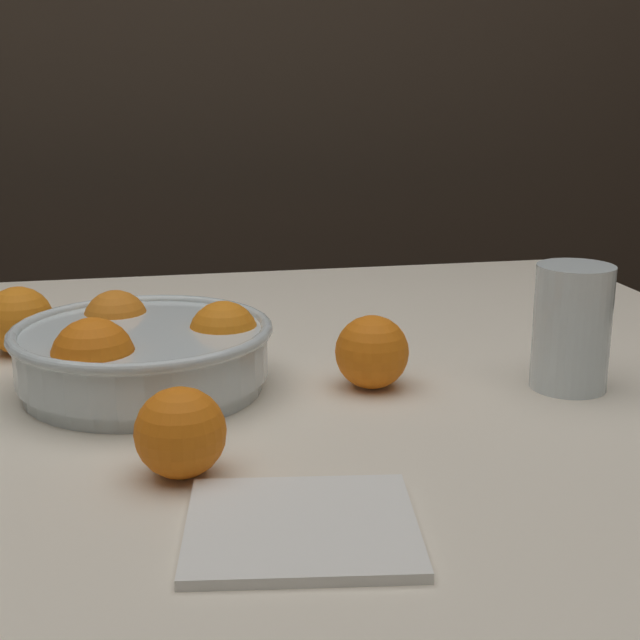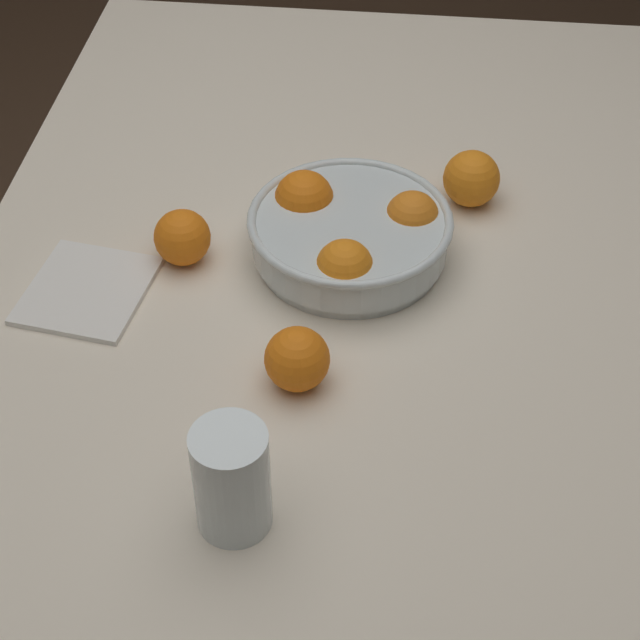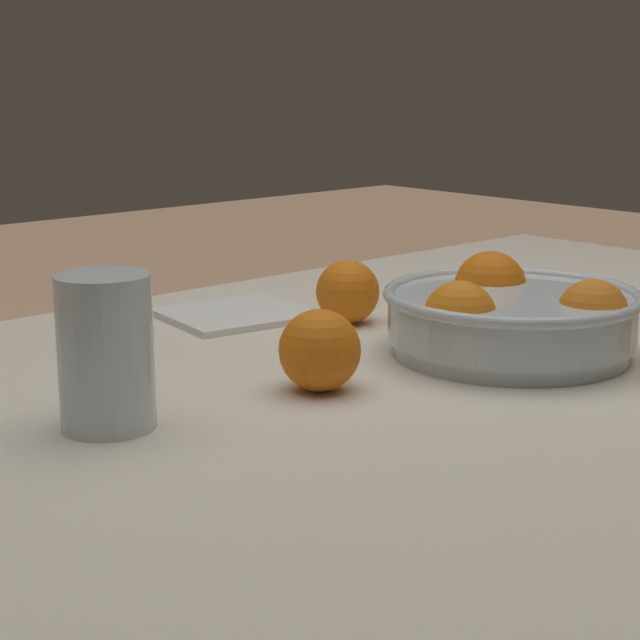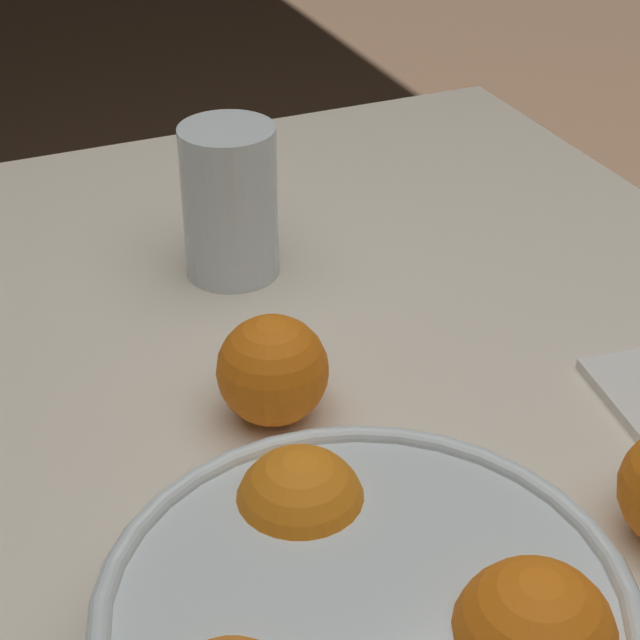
{
  "view_description": "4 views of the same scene",
  "coord_description": "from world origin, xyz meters",
  "px_view_note": "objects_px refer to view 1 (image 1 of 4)",
  "views": [
    {
      "loc": [
        -0.02,
        -0.92,
        1.04
      ],
      "look_at": [
        0.16,
        -0.04,
        0.79
      ],
      "focal_mm": 50.0,
      "sensor_mm": 36.0,
      "label": 1
    },
    {
      "loc": [
        1.06,
        0.05,
        1.65
      ],
      "look_at": [
        0.17,
        -0.04,
        0.8
      ],
      "focal_mm": 60.0,
      "sensor_mm": 36.0,
      "label": 2
    },
    {
      "loc": [
        0.85,
        0.64,
        1.02
      ],
      "look_at": [
        0.18,
        -0.09,
        0.78
      ],
      "focal_mm": 60.0,
      "sensor_mm": 36.0,
      "label": 3
    },
    {
      "loc": [
        -0.35,
        0.14,
        1.18
      ],
      "look_at": [
        0.2,
        -0.1,
        0.8
      ],
      "focal_mm": 60.0,
      "sensor_mm": 36.0,
      "label": 4
    }
  ],
  "objects_px": {
    "juice_glass": "(571,333)",
    "orange_loose_aside": "(176,433)",
    "fruit_bowl": "(143,351)",
    "orange_loose_near_bowl": "(19,320)",
    "orange_loose_front": "(372,352)"
  },
  "relations": [
    {
      "from": "juice_glass",
      "to": "orange_loose_aside",
      "type": "height_order",
      "value": "juice_glass"
    },
    {
      "from": "fruit_bowl",
      "to": "orange_loose_near_bowl",
      "type": "height_order",
      "value": "fruit_bowl"
    },
    {
      "from": "juice_glass",
      "to": "orange_loose_aside",
      "type": "relative_size",
      "value": 1.74
    },
    {
      "from": "orange_loose_aside",
      "to": "orange_loose_near_bowl",
      "type": "bearing_deg",
      "value": 113.71
    },
    {
      "from": "orange_loose_aside",
      "to": "orange_loose_front",
      "type": "bearing_deg",
      "value": 40.22
    },
    {
      "from": "juice_glass",
      "to": "orange_loose_front",
      "type": "relative_size",
      "value": 1.69
    },
    {
      "from": "fruit_bowl",
      "to": "juice_glass",
      "type": "xyz_separation_m",
      "value": [
        0.43,
        -0.08,
        0.02
      ]
    },
    {
      "from": "juice_glass",
      "to": "orange_loose_near_bowl",
      "type": "height_order",
      "value": "juice_glass"
    },
    {
      "from": "fruit_bowl",
      "to": "orange_loose_aside",
      "type": "relative_size",
      "value": 3.59
    },
    {
      "from": "orange_loose_near_bowl",
      "to": "orange_loose_front",
      "type": "xyz_separation_m",
      "value": [
        0.37,
        -0.2,
        -0.0
      ]
    },
    {
      "from": "juice_glass",
      "to": "orange_loose_aside",
      "type": "xyz_separation_m",
      "value": [
        -0.41,
        -0.14,
        -0.02
      ]
    },
    {
      "from": "orange_loose_near_bowl",
      "to": "orange_loose_aside",
      "type": "distance_m",
      "value": 0.41
    },
    {
      "from": "fruit_bowl",
      "to": "orange_loose_near_bowl",
      "type": "xyz_separation_m",
      "value": [
        -0.14,
        0.16,
        -0.0
      ]
    },
    {
      "from": "orange_loose_front",
      "to": "orange_loose_aside",
      "type": "height_order",
      "value": "orange_loose_front"
    },
    {
      "from": "fruit_bowl",
      "to": "orange_loose_near_bowl",
      "type": "bearing_deg",
      "value": 131.69
    }
  ]
}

